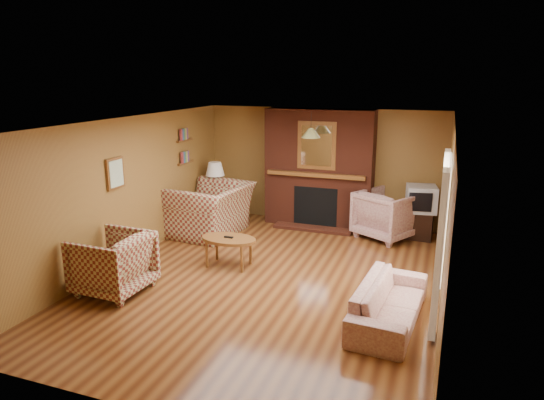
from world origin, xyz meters
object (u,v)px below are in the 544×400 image
at_px(floral_sofa, 389,302).
at_px(tv_stand, 419,225).
at_px(coffee_table, 229,241).
at_px(table_lamp, 215,176).
at_px(crt_tv, 421,199).
at_px(side_table, 216,207).
at_px(plaid_armchair, 113,263).
at_px(plaid_loveseat, 210,209).
at_px(floral_armchair, 387,215).
at_px(fireplace, 319,169).

height_order(floral_sofa, tv_stand, tv_stand).
bearing_deg(coffee_table, floral_sofa, -20.30).
height_order(coffee_table, table_lamp, table_lamp).
bearing_deg(table_lamp, floral_sofa, -38.37).
bearing_deg(crt_tv, side_table, -175.26).
distance_m(plaid_armchair, side_table, 3.63).
height_order(plaid_loveseat, floral_sofa, plaid_loveseat).
relative_size(coffee_table, table_lamp, 1.41).
relative_size(plaid_armchair, tv_stand, 1.81).
bearing_deg(crt_tv, tv_stand, 90.00).
bearing_deg(plaid_loveseat, coffee_table, 41.57).
xyz_separation_m(plaid_loveseat, table_lamp, (-0.25, 0.75, 0.51)).
bearing_deg(plaid_armchair, floral_sofa, 98.95).
bearing_deg(plaid_loveseat, side_table, -156.76).
bearing_deg(tv_stand, coffee_table, -136.98).
xyz_separation_m(table_lamp, crt_tv, (4.15, 0.34, -0.22)).
bearing_deg(crt_tv, plaid_loveseat, -164.27).
bearing_deg(floral_armchair, tv_stand, -132.89).
bearing_deg(side_table, tv_stand, 4.82).
bearing_deg(floral_armchair, plaid_armchair, 77.95).
xyz_separation_m(plaid_armchair, coffee_table, (1.15, 1.46, -0.01)).
relative_size(plaid_loveseat, floral_armchair, 1.49).
relative_size(table_lamp, tv_stand, 1.23).
bearing_deg(table_lamp, fireplace, 14.29).
relative_size(floral_sofa, side_table, 2.85).
bearing_deg(tv_stand, plaid_loveseat, -162.68).
bearing_deg(table_lamp, plaid_loveseat, -71.66).
xyz_separation_m(side_table, crt_tv, (4.15, 0.34, 0.47)).
xyz_separation_m(tv_stand, crt_tv, (0.00, -0.01, 0.52)).
height_order(plaid_loveseat, crt_tv, crt_tv).
height_order(fireplace, side_table, fireplace).
bearing_deg(plaid_armchair, plaid_loveseat, -179.87).
xyz_separation_m(coffee_table, crt_tv, (2.85, 2.51, 0.36)).
xyz_separation_m(plaid_armchair, floral_sofa, (3.85, 0.46, -0.18)).
relative_size(plaid_loveseat, side_table, 2.40).
bearing_deg(floral_armchair, table_lamp, 32.46).
bearing_deg(floral_sofa, table_lamp, 56.62).
bearing_deg(crt_tv, plaid_armchair, -135.20).
distance_m(plaid_armchair, table_lamp, 3.67).
bearing_deg(floral_armchair, crt_tv, -133.37).
distance_m(tv_stand, crt_tv, 0.52).
height_order(fireplace, crt_tv, fireplace).
relative_size(fireplace, plaid_armchair, 2.49).
distance_m(fireplace, plaid_loveseat, 2.36).
bearing_deg(plaid_loveseat, table_lamp, -156.76).
xyz_separation_m(fireplace, table_lamp, (-2.10, -0.53, -0.18)).
bearing_deg(crt_tv, fireplace, 174.70).
bearing_deg(coffee_table, side_table, 121.00).
bearing_deg(tv_stand, floral_armchair, -161.20).
distance_m(floral_sofa, coffee_table, 2.88).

